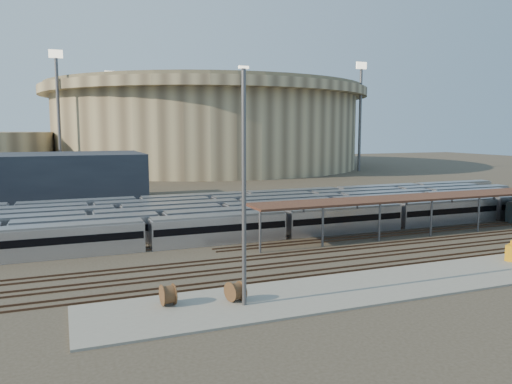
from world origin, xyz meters
The scene contains 13 objects.
ground centered at (0.00, 0.00, 0.00)m, with size 420.00×420.00×0.00m, color #383026.
apron centered at (-5.00, -15.00, 0.10)m, with size 50.00×9.00×0.20m, color gray.
subway_trains centered at (-3.24, 18.50, 1.80)m, with size 120.85×23.90×3.60m.
inspection_shed centered at (22.00, 4.00, 4.98)m, with size 60.30×6.00×5.30m.
empty_tracks centered at (0.00, -5.00, 0.09)m, with size 170.00×9.62×0.18m.
stadium centered at (25.00, 140.00, 16.47)m, with size 124.00×124.00×32.50m.
service_building centered at (-35.00, 55.00, 5.00)m, with size 42.00×20.00×10.00m, color #1E232D.
floodlight_0 centered at (-30.00, 110.00, 20.65)m, with size 4.00×1.00×38.40m.
floodlight_2 centered at (70.00, 100.00, 20.65)m, with size 4.00×1.00×38.40m.
floodlight_3 centered at (-10.00, 160.00, 20.65)m, with size 4.00×1.00×38.40m.
cable_reel_west centered at (-22.15, -13.29, 1.10)m, with size 1.79×1.79×1.00m, color brown.
cable_reel_east centered at (-16.60, -14.46, 1.06)m, with size 1.72×1.72×0.96m, color brown.
yard_light_pole centered at (-16.19, -15.56, 10.08)m, with size 0.81×0.36×19.60m.
Camera 1 is at (-29.99, -53.46, 14.80)m, focal length 35.00 mm.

